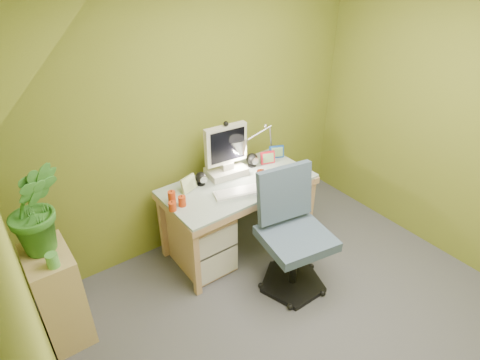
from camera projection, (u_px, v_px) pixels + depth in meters
floor at (321, 339)px, 2.90m from camera, size 3.20×3.20×0.01m
wall_back at (198, 115)px, 3.38m from camera, size 3.20×0.01×2.40m
wall_left at (48, 347)px, 1.47m from camera, size 0.01×3.20×2.40m
slope_ceiling at (178, 145)px, 1.43m from camera, size 1.10×3.20×1.10m
desk at (238, 215)px, 3.59m from camera, size 1.31×0.67×0.69m
monitor at (226, 149)px, 3.40m from camera, size 0.38×0.24×0.50m
speaker_left at (201, 179)px, 3.36m from camera, size 0.12×0.12×0.11m
speaker_right at (252, 160)px, 3.62m from camera, size 0.12×0.12×0.13m
keyboard at (240, 192)px, 3.27m from camera, size 0.45×0.25×0.02m
mousepad at (283, 176)px, 3.50m from camera, size 0.24×0.18×0.01m
mouse at (283, 174)px, 3.49m from camera, size 0.13×0.09×0.04m
amber_tumbler at (261, 176)px, 3.42m from camera, size 0.08×0.08×0.09m
candle_cluster at (174, 200)px, 3.09m from camera, size 0.17×0.16×0.11m
photo_frame_red at (268, 158)px, 3.67m from camera, size 0.13×0.06×0.12m
photo_frame_blue at (277, 152)px, 3.77m from camera, size 0.13×0.08×0.12m
photo_frame_green at (189, 184)px, 3.27m from camera, size 0.15×0.07×0.13m
desk_lamp at (267, 133)px, 3.62m from camera, size 0.53×0.29×0.54m
side_ledge at (59, 295)px, 2.76m from camera, size 0.28×0.43×0.75m
potted_plant at (36, 208)px, 2.45m from camera, size 0.38×0.31×0.63m
green_cup at (53, 260)px, 2.44m from camera, size 0.09×0.09×0.09m
task_chair at (296, 236)px, 3.08m from camera, size 0.66×0.66×1.03m
radiator at (283, 187)px, 4.28m from camera, size 0.40×0.18×0.39m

